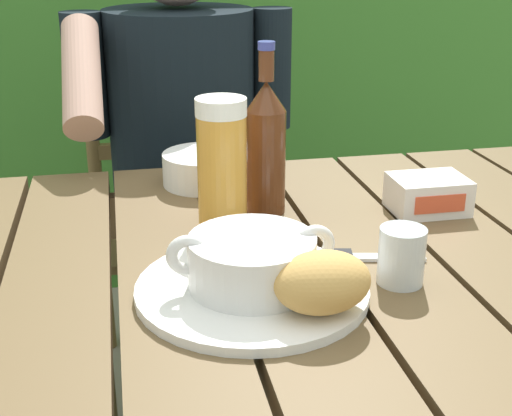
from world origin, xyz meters
The scene contains 12 objects.
dining_table centered at (0.00, 0.00, 0.64)m, with size 1.27×0.90×0.73m.
chair_near_diner centered at (-0.05, 0.88, 0.45)m, with size 0.46×0.44×0.89m.
person_eating centered at (-0.06, 0.69, 0.71)m, with size 0.48×0.47×1.20m.
serving_plate centered at (-0.05, -0.06, 0.74)m, with size 0.28×0.28×0.01m.
soup_bowl centered at (-0.05, -0.06, 0.77)m, with size 0.20×0.15×0.07m.
bread_roll centered at (0.01, -0.13, 0.78)m, with size 0.12×0.09×0.07m.
beer_glass centered at (-0.05, 0.15, 0.83)m, with size 0.07×0.07×0.19m.
beer_bottle centered at (0.02, 0.20, 0.84)m, with size 0.06×0.06×0.26m.
water_glass_small centered at (0.14, -0.07, 0.77)m, with size 0.06×0.06×0.07m.
butter_tub centered at (0.27, 0.15, 0.76)m, with size 0.11×0.09×0.05m.
table_knife centered at (0.10, 0.01, 0.73)m, with size 0.16×0.05×0.01m.
diner_bowl centered at (-0.05, 0.35, 0.76)m, with size 0.14×0.14×0.05m.
Camera 1 is at (-0.19, -0.79, 1.13)m, focal length 49.07 mm.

